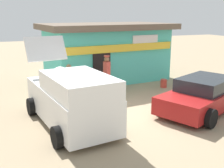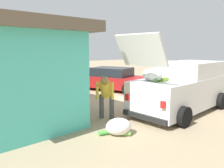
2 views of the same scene
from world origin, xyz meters
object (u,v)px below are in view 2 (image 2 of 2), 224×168
(vendor_standing, at_px, (81,83))
(customer_bending, at_px, (106,93))
(unloaded_banana_pile, at_px, (118,127))
(delivery_van, at_px, (183,87))
(paint_bucket, at_px, (51,92))
(parked_sedan, at_px, (112,79))

(vendor_standing, xyz_separation_m, customer_bending, (-1.52, -0.05, -0.15))
(customer_bending, bearing_deg, unloaded_banana_pile, 158.49)
(delivery_van, height_order, paint_bucket, delivery_van)
(vendor_standing, xyz_separation_m, unloaded_banana_pile, (-2.78, 0.44, -0.80))
(unloaded_banana_pile, bearing_deg, parked_sedan, -35.58)
(delivery_van, distance_m, vendor_standing, 3.77)
(vendor_standing, height_order, paint_bucket, vendor_standing)
(parked_sedan, relative_size, customer_bending, 3.20)
(vendor_standing, bearing_deg, delivery_van, -129.17)
(parked_sedan, bearing_deg, unloaded_banana_pile, 144.42)
(delivery_van, height_order, customer_bending, delivery_van)
(delivery_van, xyz_separation_m, vendor_standing, (2.38, 2.92, 0.11))
(customer_bending, relative_size, unloaded_banana_pile, 1.61)
(delivery_van, height_order, unloaded_banana_pile, delivery_van)
(vendor_standing, relative_size, unloaded_banana_pile, 1.94)
(vendor_standing, distance_m, paint_bucket, 3.12)
(vendor_standing, bearing_deg, unloaded_banana_pile, 170.94)
(parked_sedan, distance_m, vendor_standing, 4.31)
(delivery_van, xyz_separation_m, parked_sedan, (4.98, -0.49, -0.31))
(vendor_standing, xyz_separation_m, paint_bucket, (3.01, -0.01, -0.81))
(delivery_van, bearing_deg, paint_bucket, 28.33)
(delivery_van, relative_size, paint_bucket, 12.44)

